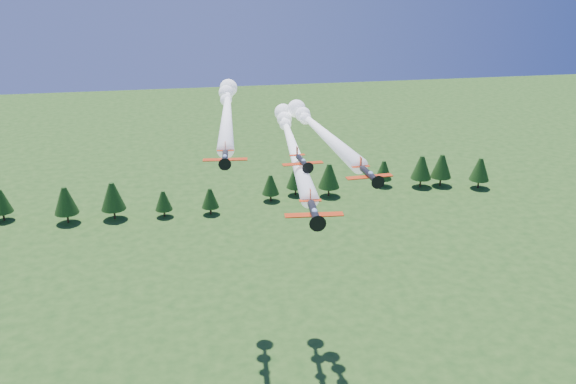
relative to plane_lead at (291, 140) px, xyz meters
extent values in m
cylinder|color=black|center=(-2.95, -33.11, 0.00)|extent=(1.55, 5.74, 1.05)
cone|color=black|center=(-3.25, -36.40, 0.00)|extent=(1.13, 1.03, 1.05)
cone|color=black|center=(-3.30, -37.03, 0.00)|extent=(0.50, 0.51, 0.46)
cylinder|color=black|center=(-3.32, -37.20, 0.00)|extent=(2.20, 0.24, 2.20)
cube|color=red|center=(-2.99, -33.52, -0.34)|extent=(7.86, 2.10, 0.13)
cube|color=red|center=(-2.62, -29.39, 0.05)|extent=(3.11, 1.16, 0.07)
cube|color=red|center=(-2.61, -29.29, 0.89)|extent=(0.18, 1.00, 1.52)
ellipsoid|color=#99BEED|center=(-3.04, -34.05, 0.42)|extent=(0.86, 1.32, 0.66)
sphere|color=white|center=(0.93, 10.43, 0.00)|extent=(2.30, 2.30, 2.30)
sphere|color=white|center=(1.43, 15.99, 0.00)|extent=(3.00, 3.00, 3.00)
sphere|color=white|center=(1.92, 21.55, 0.00)|extent=(3.70, 3.70, 3.70)
cylinder|color=black|center=(-13.56, -22.26, 4.68)|extent=(1.30, 4.67, 0.85)
cone|color=black|center=(-13.83, -24.93, 4.68)|extent=(0.92, 0.85, 0.85)
cone|color=black|center=(-13.88, -25.44, 4.68)|extent=(0.41, 0.42, 0.38)
cylinder|color=black|center=(-13.89, -25.59, 4.68)|extent=(1.79, 0.21, 1.79)
cube|color=red|center=(-13.60, -22.60, 4.41)|extent=(6.39, 1.76, 0.10)
cube|color=red|center=(-13.27, -19.24, 4.72)|extent=(2.53, 0.96, 0.06)
cube|color=red|center=(-13.26, -19.16, 5.41)|extent=(0.16, 0.81, 1.24)
ellipsoid|color=#99BEED|center=(-13.64, -23.02, 5.02)|extent=(0.71, 1.08, 0.53)
sphere|color=white|center=(-9.91, 15.18, 4.68)|extent=(2.30, 2.30, 2.30)
sphere|color=white|center=(-9.44, 20.00, 4.68)|extent=(3.00, 3.00, 3.00)
sphere|color=white|center=(-8.97, 24.81, 4.68)|extent=(3.70, 3.70, 3.70)
cylinder|color=black|center=(7.06, -24.62, 1.68)|extent=(1.29, 5.15, 0.94)
cone|color=black|center=(7.26, -27.59, 1.68)|extent=(1.00, 0.91, 0.94)
cone|color=black|center=(7.30, -28.15, 1.68)|extent=(0.44, 0.45, 0.42)
cylinder|color=black|center=(7.31, -28.31, 1.68)|extent=(1.98, 0.17, 1.98)
cube|color=red|center=(7.08, -25.00, 1.38)|extent=(7.06, 1.75, 0.11)
cube|color=red|center=(6.83, -21.28, 1.73)|extent=(2.79, 0.99, 0.07)
cube|color=red|center=(6.82, -21.18, 2.49)|extent=(0.15, 0.90, 1.37)
ellipsoid|color=#99BEED|center=(7.12, -25.47, 2.06)|extent=(0.76, 1.18, 0.59)
sphere|color=white|center=(4.76, 8.57, 1.68)|extent=(2.30, 2.30, 2.30)
sphere|color=white|center=(4.47, 12.73, 1.68)|extent=(3.00, 3.00, 3.00)
sphere|color=white|center=(4.18, 16.89, 1.68)|extent=(3.70, 3.70, 3.70)
cylinder|color=black|center=(-1.46, -17.75, 1.90)|extent=(1.15, 4.67, 0.86)
cone|color=black|center=(-1.29, -20.45, 1.90)|extent=(0.90, 0.82, 0.86)
cone|color=black|center=(-1.26, -20.96, 1.90)|extent=(0.40, 0.41, 0.38)
cylinder|color=black|center=(-1.25, -21.11, 1.90)|extent=(1.80, 0.15, 1.80)
cube|color=red|center=(-1.44, -18.10, 1.63)|extent=(6.40, 1.56, 0.10)
cube|color=red|center=(-1.66, -14.72, 1.94)|extent=(2.53, 0.89, 0.06)
cube|color=red|center=(-1.66, -14.63, 2.63)|extent=(0.13, 0.82, 1.24)
ellipsoid|color=#99BEED|center=(-1.41, -18.52, 2.24)|extent=(0.68, 1.07, 0.53)
cylinder|color=#382314|center=(-54.84, 79.97, -44.93)|extent=(0.60, 0.60, 3.23)
cone|color=#1C3A11|center=(-54.84, 79.97, -39.15)|extent=(7.39, 7.39, 8.32)
cylinder|color=#382314|center=(18.29, 90.89, -45.17)|extent=(0.60, 0.60, 2.76)
cone|color=#1C3A11|center=(18.29, 90.89, -40.24)|extent=(6.31, 6.31, 7.09)
cylinder|color=#382314|center=(29.17, 88.04, -44.96)|extent=(0.60, 0.60, 3.16)
cone|color=#1C3A11|center=(29.17, 88.04, -39.32)|extent=(7.23, 7.23, 8.13)
cylinder|color=#382314|center=(63.07, 91.10, -44.97)|extent=(0.60, 0.60, 3.15)
cone|color=#1C3A11|center=(63.07, 91.10, -39.34)|extent=(7.21, 7.21, 8.11)
cylinder|color=#382314|center=(9.09, 87.00, -45.29)|extent=(0.60, 0.60, 2.51)
cone|color=#1C3A11|center=(9.09, 87.00, -40.80)|extent=(5.74, 5.74, 6.46)
cylinder|color=#382314|center=(50.28, 93.93, -45.24)|extent=(0.60, 0.60, 2.60)
cone|color=#1C3A11|center=(50.28, 93.93, -40.60)|extent=(5.94, 5.94, 6.69)
cylinder|color=#382314|center=(82.64, 86.34, -45.02)|extent=(0.60, 0.60, 3.04)
cone|color=#1C3A11|center=(82.64, 86.34, -39.59)|extent=(6.95, 6.95, 7.82)
cylinder|color=#382314|center=(-25.74, 79.61, -45.36)|extent=(0.60, 0.60, 2.37)
cone|color=#1C3A11|center=(-25.74, 79.61, -41.13)|extent=(5.42, 5.42, 6.10)
cylinder|color=#382314|center=(-74.63, 85.31, -45.13)|extent=(0.60, 0.60, 2.83)
cone|color=#1C3A11|center=(-74.63, 85.31, -40.08)|extent=(6.46, 6.46, 7.27)
cylinder|color=#382314|center=(-40.96, 80.54, -44.88)|extent=(0.60, 0.60, 3.33)
cone|color=#1C3A11|center=(-40.96, 80.54, -38.94)|extent=(7.61, 7.61, 8.56)
cylinder|color=#382314|center=(-11.31, 79.11, -45.35)|extent=(0.60, 0.60, 2.39)
cone|color=#1C3A11|center=(-11.31, 79.11, -41.07)|extent=(5.47, 5.47, 6.16)
cylinder|color=#382314|center=(70.45, 90.99, -44.95)|extent=(0.60, 0.60, 3.19)
cone|color=#1C3A11|center=(70.45, 90.99, -39.26)|extent=(7.28, 7.28, 8.19)
camera|label=1|loc=(-19.97, -109.38, 32.65)|focal=40.00mm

